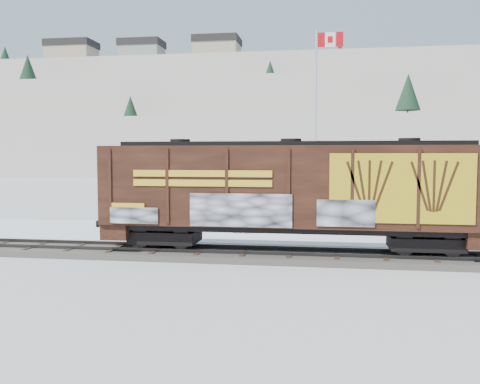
% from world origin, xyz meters
% --- Properties ---
extents(ground, '(500.00, 500.00, 0.00)m').
position_xyz_m(ground, '(0.00, 0.00, 0.00)').
color(ground, white).
rests_on(ground, ground).
extents(rail_track, '(50.00, 3.40, 0.43)m').
position_xyz_m(rail_track, '(0.00, 0.00, 0.15)').
color(rail_track, '#59544C').
rests_on(rail_track, ground).
extents(parking_strip, '(40.00, 8.00, 0.03)m').
position_xyz_m(parking_strip, '(0.00, 7.50, 0.01)').
color(parking_strip, white).
rests_on(parking_strip, ground).
extents(hillside, '(360.00, 110.00, 93.00)m').
position_xyz_m(hillside, '(-0.05, 139.79, 14.37)').
color(hillside, white).
rests_on(hillside, ground).
extents(hopper_railcar, '(16.60, 3.06, 4.75)m').
position_xyz_m(hopper_railcar, '(4.00, -0.01, 3.05)').
color(hopper_railcar, black).
rests_on(hopper_railcar, rail_track).
extents(flagpole, '(2.30, 0.90, 13.27)m').
position_xyz_m(flagpole, '(4.89, 14.78, 5.04)').
color(flagpole, silver).
rests_on(flagpole, ground).
extents(car_silver, '(4.45, 2.36, 1.44)m').
position_xyz_m(car_silver, '(-4.55, 7.72, 0.75)').
color(car_silver, '#BABDC2').
rests_on(car_silver, parking_strip).
extents(car_white, '(4.79, 2.31, 1.51)m').
position_xyz_m(car_white, '(2.10, 7.90, 0.79)').
color(car_white, white).
rests_on(car_white, parking_strip).
extents(car_dark, '(5.16, 2.25, 1.48)m').
position_xyz_m(car_dark, '(9.62, 8.46, 0.77)').
color(car_dark, '#202328').
rests_on(car_dark, parking_strip).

